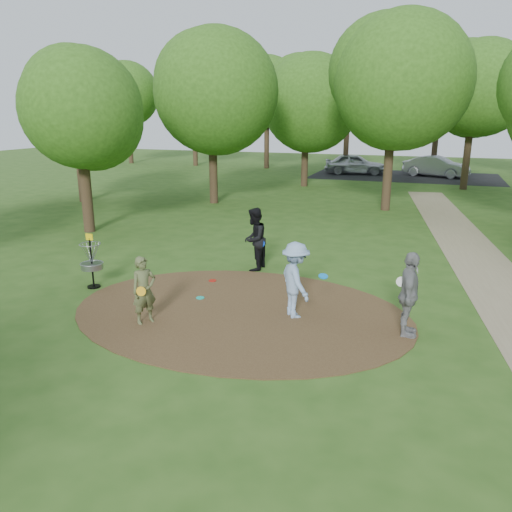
% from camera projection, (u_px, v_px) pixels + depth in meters
% --- Properties ---
extents(ground, '(100.00, 100.00, 0.00)m').
position_uv_depth(ground, '(240.00, 312.00, 12.23)').
color(ground, '#2D5119').
rests_on(ground, ground).
extents(dirt_clearing, '(8.40, 8.40, 0.02)m').
position_uv_depth(dirt_clearing, '(240.00, 311.00, 12.23)').
color(dirt_clearing, '#47301C').
rests_on(dirt_clearing, ground).
extents(parking_lot, '(14.00, 8.00, 0.01)m').
position_uv_depth(parking_lot, '(405.00, 176.00, 38.75)').
color(parking_lot, black).
rests_on(parking_lot, ground).
extents(player_observer_with_disc, '(0.64, 0.69, 1.59)m').
position_uv_depth(player_observer_with_disc, '(144.00, 290.00, 11.37)').
color(player_observer_with_disc, '#555D36').
rests_on(player_observer_with_disc, ground).
extents(player_throwing_with_disc, '(1.43, 1.35, 1.83)m').
position_uv_depth(player_throwing_with_disc, '(296.00, 280.00, 11.70)').
color(player_throwing_with_disc, '#8AA8CE').
rests_on(player_throwing_with_disc, ground).
extents(player_walking_with_disc, '(0.74, 0.95, 1.94)m').
position_uv_depth(player_walking_with_disc, '(254.00, 239.00, 15.28)').
color(player_walking_with_disc, black).
rests_on(player_walking_with_disc, ground).
extents(player_waiting_with_disc, '(0.54, 1.12, 1.89)m').
position_uv_depth(player_waiting_with_disc, '(409.00, 295.00, 10.67)').
color(player_waiting_with_disc, gray).
rests_on(player_waiting_with_disc, ground).
extents(disc_ground_cyan, '(0.22, 0.22, 0.02)m').
position_uv_depth(disc_ground_cyan, '(200.00, 298.00, 13.07)').
color(disc_ground_cyan, '#16B39E').
rests_on(disc_ground_cyan, dirt_clearing).
extents(disc_ground_red, '(0.22, 0.22, 0.02)m').
position_uv_depth(disc_ground_red, '(213.00, 280.00, 14.43)').
color(disc_ground_red, '#B61812').
rests_on(disc_ground_red, dirt_clearing).
extents(car_left, '(4.99, 2.67, 1.61)m').
position_uv_depth(car_left, '(355.00, 164.00, 39.85)').
color(car_left, '#B4B7BD').
rests_on(car_left, ground).
extents(car_right, '(5.07, 3.01, 1.58)m').
position_uv_depth(car_right, '(436.00, 166.00, 38.14)').
color(car_right, '#9B9CA2').
rests_on(car_right, ground).
extents(disc_golf_basket, '(0.63, 0.63, 1.54)m').
position_uv_depth(disc_golf_basket, '(91.00, 257.00, 13.71)').
color(disc_golf_basket, black).
rests_on(disc_golf_basket, ground).
extents(tree_ring, '(36.91, 45.07, 9.10)m').
position_uv_depth(tree_ring, '(354.00, 99.00, 20.03)').
color(tree_ring, '#332316').
rests_on(tree_ring, ground).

